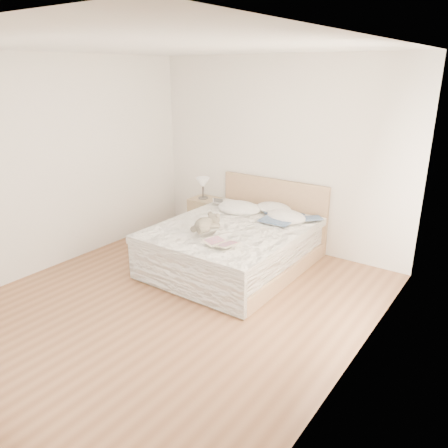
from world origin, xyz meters
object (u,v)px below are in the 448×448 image
(photo_book, at_px, (223,203))
(teddy_bear, at_px, (204,230))
(bed, at_px, (236,245))
(table_lamp, at_px, (203,184))
(nightstand, at_px, (206,215))
(childrens_book, at_px, (221,243))

(photo_book, xyz_separation_m, teddy_bear, (0.52, -1.13, 0.02))
(bed, relative_size, table_lamp, 6.33)
(bed, bearing_deg, teddy_bear, -102.79)
(bed, relative_size, photo_book, 5.98)
(nightstand, distance_m, table_lamp, 0.52)
(photo_book, xyz_separation_m, childrens_book, (0.92, -1.32, 0.00))
(teddy_bear, bearing_deg, bed, 75.69)
(photo_book, distance_m, teddy_bear, 1.24)
(childrens_book, bearing_deg, table_lamp, 146.46)
(bed, bearing_deg, nightstand, 144.19)
(nightstand, bearing_deg, teddy_bear, -53.02)
(nightstand, bearing_deg, childrens_book, -47.40)
(table_lamp, bearing_deg, teddy_bear, -51.67)
(photo_book, height_order, teddy_bear, teddy_bear)
(table_lamp, xyz_separation_m, childrens_book, (1.44, -1.51, -0.17))
(nightstand, relative_size, photo_book, 1.56)
(bed, distance_m, childrens_book, 0.84)
(bed, bearing_deg, table_lamp, 145.67)
(nightstand, relative_size, teddy_bear, 1.51)
(bed, relative_size, nightstand, 3.83)
(nightstand, distance_m, teddy_bear, 1.71)
(childrens_book, bearing_deg, nightstand, 145.40)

